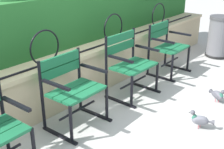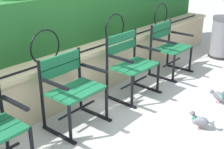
% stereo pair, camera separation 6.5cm
% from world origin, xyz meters
% --- Properties ---
extents(ground_plane, '(60.00, 60.00, 0.00)m').
position_xyz_m(ground_plane, '(0.00, 0.00, 0.00)').
color(ground_plane, '#B7B5AF').
extents(stone_wall, '(7.33, 0.41, 0.64)m').
position_xyz_m(stone_wall, '(0.00, 0.82, 0.32)').
color(stone_wall, '#C6B289').
rests_on(stone_wall, ground).
extents(iron_arch_fence, '(6.79, 0.02, 0.42)m').
position_xyz_m(iron_arch_fence, '(-0.35, 0.74, 0.81)').
color(iron_arch_fence, black).
rests_on(iron_arch_fence, stone_wall).
extents(hedge_row, '(7.18, 0.70, 0.84)m').
position_xyz_m(hedge_row, '(-0.01, 1.34, 1.03)').
color(hedge_row, '#236028').
rests_on(hedge_row, stone_wall).
extents(park_chair_centre_left, '(0.64, 0.54, 0.82)m').
position_xyz_m(park_chair_centre_left, '(-0.42, 0.33, 0.46)').
color(park_chair_centre_left, '#19663D').
rests_on(park_chair_centre_left, ground).
extents(park_chair_centre_right, '(0.65, 0.53, 0.87)m').
position_xyz_m(park_chair_centre_right, '(0.64, 0.30, 0.47)').
color(park_chair_centre_right, '#19663D').
rests_on(park_chair_centre_right, ground).
extents(park_chair_rightmost, '(0.61, 0.53, 0.83)m').
position_xyz_m(park_chair_rightmost, '(1.69, 0.32, 0.46)').
color(park_chair_rightmost, '#19663D').
rests_on(park_chair_rightmost, ground).
extents(pigeon_near_chairs, '(0.18, 0.28, 0.22)m').
position_xyz_m(pigeon_near_chairs, '(0.42, -0.87, 0.11)').
color(pigeon_near_chairs, slate).
rests_on(pigeon_near_chairs, ground).
extents(pigeon_far_side, '(0.20, 0.27, 0.22)m').
position_xyz_m(pigeon_far_side, '(1.17, -0.77, 0.11)').
color(pigeon_far_side, '#5B5B66').
rests_on(pigeon_far_side, ground).
extents(trash_bin, '(0.44, 0.44, 0.78)m').
position_xyz_m(trash_bin, '(3.04, -0.03, 0.37)').
color(trash_bin, slate).
rests_on(trash_bin, ground).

